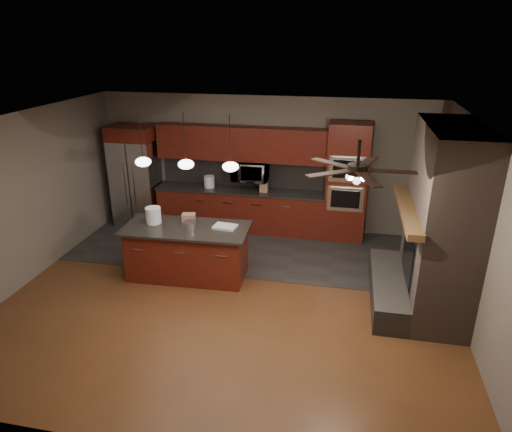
% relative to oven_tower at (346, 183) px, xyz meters
% --- Properties ---
extents(ground, '(7.00, 7.00, 0.00)m').
position_rel_oven_tower_xyz_m(ground, '(-1.70, -2.69, -1.19)').
color(ground, brown).
rests_on(ground, ground).
extents(ceiling, '(7.00, 6.00, 0.02)m').
position_rel_oven_tower_xyz_m(ceiling, '(-1.70, -2.69, 1.61)').
color(ceiling, white).
rests_on(ceiling, back_wall).
extents(back_wall, '(7.00, 0.02, 2.80)m').
position_rel_oven_tower_xyz_m(back_wall, '(-1.70, 0.31, 0.21)').
color(back_wall, '#706759').
rests_on(back_wall, ground).
extents(right_wall, '(0.02, 6.00, 2.80)m').
position_rel_oven_tower_xyz_m(right_wall, '(1.80, -2.69, 0.21)').
color(right_wall, '#706759').
rests_on(right_wall, ground).
extents(left_wall, '(0.02, 6.00, 2.80)m').
position_rel_oven_tower_xyz_m(left_wall, '(-5.20, -2.69, 0.21)').
color(left_wall, '#706759').
rests_on(left_wall, ground).
extents(slate_tile_patch, '(7.00, 2.40, 0.01)m').
position_rel_oven_tower_xyz_m(slate_tile_patch, '(-1.70, -0.89, -1.19)').
color(slate_tile_patch, '#302E2B').
rests_on(slate_tile_patch, ground).
extents(fireplace_column, '(1.30, 2.10, 2.80)m').
position_rel_oven_tower_xyz_m(fireplace_column, '(1.34, -2.29, 0.11)').
color(fireplace_column, brown).
rests_on(fireplace_column, ground).
extents(back_cabinetry, '(3.59, 0.64, 2.20)m').
position_rel_oven_tower_xyz_m(back_cabinetry, '(-2.18, 0.05, -0.30)').
color(back_cabinetry, '#5A1F10').
rests_on(back_cabinetry, ground).
extents(oven_tower, '(0.80, 0.63, 2.38)m').
position_rel_oven_tower_xyz_m(oven_tower, '(0.00, 0.00, 0.00)').
color(oven_tower, '#5A1F10').
rests_on(oven_tower, ground).
extents(microwave, '(0.73, 0.41, 0.50)m').
position_rel_oven_tower_xyz_m(microwave, '(-1.98, 0.06, 0.11)').
color(microwave, silver).
rests_on(microwave, back_cabinetry).
extents(refrigerator, '(0.93, 0.75, 2.17)m').
position_rel_oven_tower_xyz_m(refrigerator, '(-4.47, -0.07, -0.11)').
color(refrigerator, silver).
rests_on(refrigerator, ground).
extents(kitchen_island, '(2.15, 1.05, 0.92)m').
position_rel_oven_tower_xyz_m(kitchen_island, '(-2.60, -2.19, -0.73)').
color(kitchen_island, '#5A1F10').
rests_on(kitchen_island, ground).
extents(white_bucket, '(0.33, 0.33, 0.28)m').
position_rel_oven_tower_xyz_m(white_bucket, '(-3.20, -2.11, -0.13)').
color(white_bucket, white).
rests_on(white_bucket, kitchen_island).
extents(paint_can, '(0.25, 0.25, 0.13)m').
position_rel_oven_tower_xyz_m(paint_can, '(-2.51, -2.23, -0.21)').
color(paint_can, '#BCBCC1').
rests_on(paint_can, kitchen_island).
extents(paint_tray, '(0.41, 0.31, 0.04)m').
position_rel_oven_tower_xyz_m(paint_tray, '(-1.95, -2.07, -0.25)').
color(paint_tray, silver).
rests_on(paint_tray, kitchen_island).
extents(cardboard_box, '(0.25, 0.20, 0.14)m').
position_rel_oven_tower_xyz_m(cardboard_box, '(-2.63, -1.93, -0.20)').
color(cardboard_box, '#956E4C').
rests_on(cardboard_box, kitchen_island).
extents(counter_bucket, '(0.27, 0.27, 0.25)m').
position_rel_oven_tower_xyz_m(counter_bucket, '(-2.85, 0.01, -0.17)').
color(counter_bucket, white).
rests_on(counter_bucket, back_cabinetry).
extents(counter_box, '(0.17, 0.13, 0.18)m').
position_rel_oven_tower_xyz_m(counter_box, '(-1.66, -0.04, -0.20)').
color(counter_box, tan).
rests_on(counter_box, back_cabinetry).
extents(pendant_left, '(0.26, 0.26, 0.92)m').
position_rel_oven_tower_xyz_m(pendant_left, '(-3.35, -1.99, 0.77)').
color(pendant_left, black).
rests_on(pendant_left, ceiling).
extents(pendant_center, '(0.26, 0.26, 0.92)m').
position_rel_oven_tower_xyz_m(pendant_center, '(-2.60, -1.99, 0.77)').
color(pendant_center, black).
rests_on(pendant_center, ceiling).
extents(pendant_right, '(0.26, 0.26, 0.92)m').
position_rel_oven_tower_xyz_m(pendant_right, '(-1.85, -1.99, 0.77)').
color(pendant_right, black).
rests_on(pendant_right, ceiling).
extents(ceiling_fan, '(1.27, 1.33, 0.41)m').
position_rel_oven_tower_xyz_m(ceiling_fan, '(0.10, -3.49, 1.27)').
color(ceiling_fan, black).
rests_on(ceiling_fan, ceiling).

